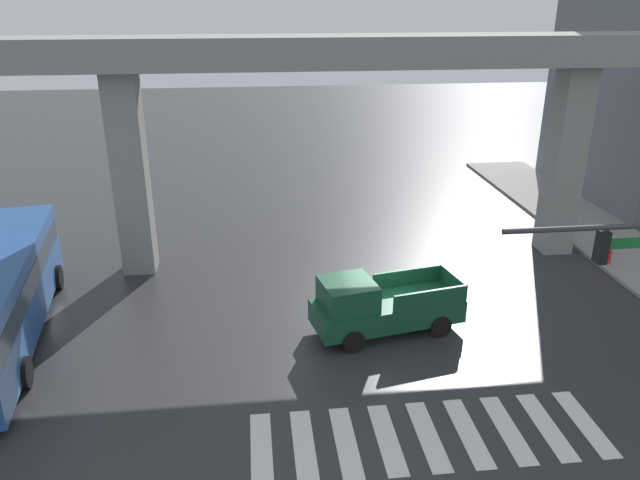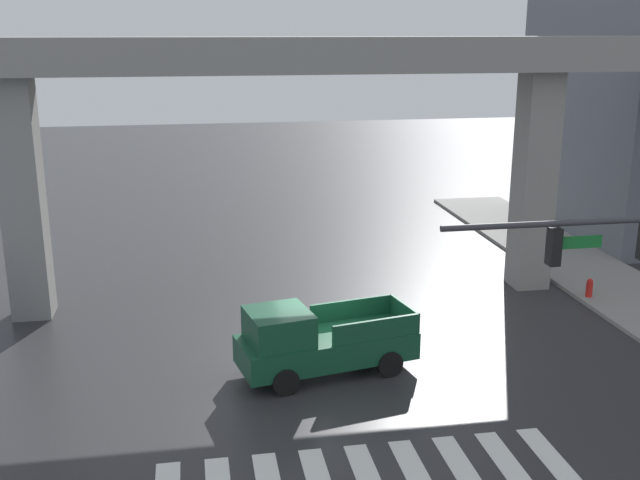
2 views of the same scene
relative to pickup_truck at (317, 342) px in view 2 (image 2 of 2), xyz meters
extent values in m
plane|color=#2D2D30|center=(0.22, 1.06, -0.99)|extent=(120.00, 120.00, 0.00)
cube|color=silver|center=(0.22, -5.44, -0.98)|extent=(0.55, 2.80, 0.01)
cube|color=silver|center=(1.32, -5.44, -0.98)|extent=(0.55, 2.80, 0.01)
cube|color=silver|center=(2.42, -5.44, -0.98)|extent=(0.55, 2.80, 0.01)
cube|color=silver|center=(3.52, -5.44, -0.98)|extent=(0.55, 2.80, 0.01)
cube|color=silver|center=(4.62, -5.44, -0.98)|extent=(0.55, 2.80, 0.01)
cube|color=gray|center=(0.22, 6.31, 7.82)|extent=(57.16, 2.59, 1.20)
cube|color=gray|center=(-8.95, 6.31, 3.11)|extent=(1.30, 1.30, 8.20)
cube|color=gray|center=(9.39, 6.31, 3.11)|extent=(1.30, 1.30, 8.20)
cube|color=#14472D|center=(0.29, 0.06, -0.21)|extent=(5.37, 2.87, 0.80)
cube|color=#14472D|center=(-1.13, -0.23, 0.64)|extent=(2.01, 2.05, 0.90)
cube|color=#3F5160|center=(-1.58, -0.32, 0.64)|extent=(0.43, 1.66, 0.77)
cube|color=#14472D|center=(1.59, -0.57, 0.49)|extent=(2.62, 0.62, 0.60)
cube|color=#14472D|center=(1.25, 1.14, 0.49)|extent=(2.62, 0.62, 0.60)
cube|color=#14472D|center=(2.75, 0.55, 0.49)|extent=(0.44, 1.73, 0.60)
cylinder|color=black|center=(-1.08, -1.14, -0.61)|extent=(0.80, 0.42, 0.76)
cylinder|color=black|center=(-1.43, 0.63, -0.61)|extent=(0.80, 0.42, 0.76)
cylinder|color=black|center=(2.02, -0.51, -0.61)|extent=(0.80, 0.42, 0.76)
cylinder|color=black|center=(1.67, 1.26, -0.61)|extent=(0.80, 0.42, 0.76)
cylinder|color=#38383D|center=(4.98, -5.09, 4.61)|extent=(6.40, 0.14, 0.14)
cube|color=black|center=(4.38, -5.09, 4.09)|extent=(0.24, 0.32, 0.84)
sphere|color=orange|center=(4.38, -5.09, 4.09)|extent=(0.17, 0.17, 0.17)
cube|color=#19722D|center=(4.95, -5.09, 4.16)|extent=(1.10, 0.04, 0.28)
cylinder|color=red|center=(10.89, 4.28, -0.64)|extent=(0.24, 0.24, 0.70)
sphere|color=red|center=(10.89, 4.28, -0.25)|extent=(0.22, 0.22, 0.22)
camera|label=1|loc=(-4.12, -18.06, 9.88)|focal=34.24mm
camera|label=2|loc=(-3.37, -19.70, 8.66)|focal=42.20mm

